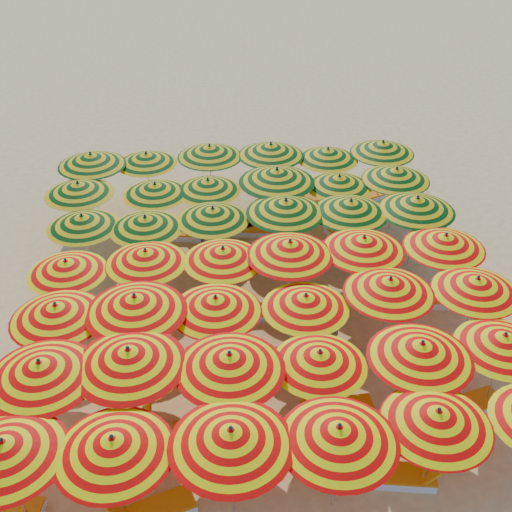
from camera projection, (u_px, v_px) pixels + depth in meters
name	position (u px, v px, depth m)	size (l,w,h in m)	color
ground	(258.00, 312.00, 18.29)	(120.00, 120.00, 0.00)	#F4BD6C
umbrella_0	(4.00, 449.00, 11.68)	(2.51, 2.51, 2.46)	silver
umbrella_1	(113.00, 445.00, 11.75)	(2.78, 2.78, 2.45)	silver
umbrella_2	(231.00, 437.00, 11.80)	(2.93, 2.93, 2.55)	silver
umbrella_3	(339.00, 434.00, 11.94)	(2.54, 2.54, 2.47)	silver
umbrella_4	(437.00, 418.00, 12.38)	(2.53, 2.53, 2.37)	silver
umbrella_6	(41.00, 370.00, 13.26)	(2.95, 2.95, 2.54)	silver
umbrella_7	(129.00, 357.00, 13.49)	(2.95, 2.95, 2.59)	silver
umbrella_8	(230.00, 362.00, 13.45)	(3.06, 3.06, 2.54)	silver
umbrella_9	(320.00, 358.00, 13.89)	(2.80, 2.80, 2.25)	silver
umbrella_10	(421.00, 350.00, 13.82)	(3.05, 3.05, 2.47)	silver
umbrella_11	(504.00, 341.00, 14.29)	(2.64, 2.64, 2.28)	silver
umbrella_12	(57.00, 312.00, 14.99)	(2.85, 2.85, 2.40)	silver
umbrella_13	(135.00, 304.00, 14.99)	(2.66, 2.66, 2.58)	silver
umbrella_14	(216.00, 304.00, 15.28)	(2.76, 2.76, 2.36)	silver
umbrella_15	(306.00, 302.00, 15.48)	(2.81, 2.81, 2.27)	silver
umbrella_16	(390.00, 286.00, 15.79)	(2.45, 2.45, 2.42)	silver
umbrella_17	(477.00, 285.00, 15.92)	(2.91, 2.91, 2.35)	silver
umbrella_18	(67.00, 267.00, 16.75)	(2.48, 2.48, 2.23)	silver
umbrella_19	(146.00, 257.00, 16.99)	(2.86, 2.86, 2.32)	silver
umbrella_20	(223.00, 254.00, 17.08)	(2.53, 2.53, 2.32)	silver
umbrella_21	(290.00, 248.00, 17.02)	(3.02, 3.02, 2.51)	silver
umbrella_22	(364.00, 244.00, 17.31)	(2.76, 2.76, 2.44)	silver
umbrella_23	(445.00, 241.00, 17.50)	(2.90, 2.90, 2.39)	silver
umbrella_24	(82.00, 221.00, 18.61)	(2.13, 2.13, 2.24)	silver
umbrella_25	(146.00, 223.00, 18.50)	(2.34, 2.34, 2.27)	silver
umbrella_26	(213.00, 214.00, 18.85)	(2.24, 2.24, 2.31)	silver
umbrella_27	(286.00, 206.00, 18.86)	(2.97, 2.97, 2.51)	silver
umbrella_28	(351.00, 207.00, 18.95)	(3.00, 3.00, 2.45)	silver
umbrella_29	(417.00, 204.00, 19.04)	(2.51, 2.51, 2.46)	silver
umbrella_30	(78.00, 188.00, 20.16)	(2.30, 2.30, 2.30)	silver
umbrella_31	(155.00, 189.00, 20.24)	(2.54, 2.54, 2.23)	silver
umbrella_32	(208.00, 185.00, 20.47)	(2.13, 2.13, 2.23)	silver
umbrella_33	(277.00, 176.00, 20.32)	(3.10, 3.10, 2.59)	silver
umbrella_34	(339.00, 181.00, 20.61)	(2.75, 2.75, 2.26)	silver
umbrella_35	(396.00, 174.00, 20.82)	(2.89, 2.89, 2.37)	silver
umbrella_36	(91.00, 159.00, 21.59)	(2.32, 2.32, 2.43)	silver
umbrella_37	(146.00, 158.00, 22.05)	(2.27, 2.27, 2.23)	silver
umbrella_38	(210.00, 151.00, 22.18)	(2.34, 2.34, 2.40)	silver
umbrella_39	(271.00, 150.00, 22.21)	(3.04, 3.04, 2.44)	silver
umbrella_40	(328.00, 154.00, 22.25)	(2.78, 2.78, 2.28)	silver
umbrella_41	(383.00, 147.00, 22.47)	(2.68, 2.68, 2.39)	silver
lounger_2	(397.00, 475.00, 13.58)	(1.80, 0.86, 0.69)	white
lounger_3	(117.00, 428.00, 14.62)	(1.77, 0.71, 0.69)	white
lounger_4	(210.00, 437.00, 14.41)	(1.82, 0.93, 0.69)	white
lounger_5	(335.00, 409.00, 15.09)	(1.77, 0.69, 0.69)	white
lounger_6	(465.00, 406.00, 15.17)	(1.82, 1.03, 0.69)	white
lounger_7	(47.00, 371.00, 16.12)	(1.81, 0.91, 0.69)	white
lounger_8	(125.00, 365.00, 16.32)	(1.81, 0.92, 0.69)	white
lounger_9	(238.00, 367.00, 16.25)	(1.75, 0.62, 0.69)	white
lounger_10	(54.00, 327.00, 17.52)	(1.74, 0.60, 0.69)	white
lounger_11	(134.00, 314.00, 17.96)	(1.77, 0.72, 0.69)	white
lounger_12	(271.00, 311.00, 18.09)	(1.74, 0.61, 0.69)	white
lounger_13	(456.00, 301.00, 18.48)	(1.81, 0.87, 0.69)	white
lounger_14	(235.00, 267.00, 19.88)	(1.78, 0.74, 0.69)	white
lounger_15	(175.00, 233.00, 21.47)	(1.81, 0.87, 0.69)	white
lounger_16	(225.00, 230.00, 21.63)	(1.83, 1.05, 0.69)	white
lounger_17	(260.00, 230.00, 21.65)	(1.80, 0.83, 0.69)	white
lounger_18	(352.00, 227.00, 21.80)	(1.82, 1.03, 0.69)	white
lounger_19	(310.00, 199.00, 23.39)	(1.76, 0.68, 0.69)	white
lounger_20	(362.00, 198.00, 23.42)	(1.82, 1.22, 0.69)	white
beachgoer_b	(338.00, 319.00, 17.02)	(0.64, 0.50, 1.32)	tan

